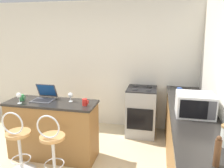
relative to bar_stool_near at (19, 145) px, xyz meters
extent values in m
cube|color=silver|center=(0.61, 1.99, 0.85)|extent=(12.00, 0.06, 2.60)
cube|color=olive|center=(0.26, 0.52, 0.00)|extent=(1.39, 0.49, 0.90)
cube|color=black|center=(0.26, 0.52, 0.47)|extent=(1.42, 0.52, 0.03)
cube|color=olive|center=(2.36, 0.54, 0.00)|extent=(0.59, 2.85, 0.90)
cube|color=black|center=(2.36, 0.54, 0.47)|extent=(0.62, 2.88, 0.03)
cylinder|color=silver|center=(0.00, 0.02, -0.14)|extent=(0.04, 0.04, 0.60)
torus|color=silver|center=(0.00, 0.02, -0.23)|extent=(0.28, 0.28, 0.02)
cylinder|color=#B7844C|center=(0.00, 0.02, 0.17)|extent=(0.34, 0.34, 0.04)
torus|color=silver|center=(0.00, -0.08, 0.36)|extent=(0.32, 0.02, 0.32)
cylinder|color=silver|center=(0.52, 0.02, -0.14)|extent=(0.04, 0.04, 0.60)
torus|color=silver|center=(0.52, 0.02, -0.23)|extent=(0.28, 0.28, 0.02)
cylinder|color=#B7844C|center=(0.52, 0.02, 0.17)|extent=(0.34, 0.34, 0.04)
torus|color=silver|center=(0.52, -0.08, 0.36)|extent=(0.32, 0.02, 0.32)
cube|color=#47474C|center=(0.11, 0.55, 0.49)|extent=(0.33, 0.26, 0.01)
cube|color=black|center=(0.11, 0.53, 0.50)|extent=(0.28, 0.14, 0.00)
cube|color=#47474C|center=(0.11, 0.69, 0.62)|extent=(0.33, 0.10, 0.23)
cube|color=#19478C|center=(0.11, 0.69, 0.62)|extent=(0.29, 0.08, 0.19)
cube|color=white|center=(2.35, 0.42, 0.63)|extent=(0.47, 0.39, 0.29)
cube|color=black|center=(2.31, 0.22, 0.63)|extent=(0.33, 0.01, 0.23)
cube|color=#4C4C51|center=(2.52, 0.22, 0.63)|extent=(0.09, 0.01, 0.23)
cube|color=#9EA3A8|center=(1.58, 1.64, 0.01)|extent=(0.56, 0.59, 0.92)
cube|color=black|center=(1.58, 1.34, -0.03)|extent=(0.48, 0.01, 0.41)
cube|color=black|center=(1.58, 1.64, 0.48)|extent=(0.56, 0.59, 0.02)
cylinder|color=black|center=(1.45, 1.52, 0.49)|extent=(0.11, 0.11, 0.01)
cylinder|color=black|center=(1.71, 1.52, 0.49)|extent=(0.11, 0.11, 0.01)
cylinder|color=black|center=(1.45, 1.76, 0.49)|extent=(0.11, 0.11, 0.01)
cylinder|color=black|center=(1.71, 1.76, 0.49)|extent=(0.11, 0.11, 0.01)
cylinder|color=#338447|center=(-0.23, 0.49, 0.54)|extent=(0.08, 0.08, 0.10)
torus|color=#338447|center=(-0.17, 0.49, 0.54)|extent=(0.01, 0.06, 0.06)
cylinder|color=#4C2D19|center=(2.37, -0.71, 0.60)|extent=(0.05, 0.05, 0.23)
sphere|color=#4C2D19|center=(2.37, -0.71, 0.74)|extent=(0.04, 0.04, 0.04)
cylinder|color=red|center=(0.83, 0.47, 0.54)|extent=(0.07, 0.07, 0.10)
torus|color=red|center=(0.88, 0.47, 0.54)|extent=(0.01, 0.06, 0.06)
cylinder|color=#2D51AD|center=(2.25, 1.48, 0.53)|extent=(0.08, 0.08, 0.09)
torus|color=#2D51AD|center=(2.30, 1.48, 0.54)|extent=(0.01, 0.06, 0.06)
cylinder|color=silver|center=(0.55, 0.60, 0.49)|extent=(0.06, 0.06, 0.00)
cylinder|color=silver|center=(0.55, 0.60, 0.53)|extent=(0.01, 0.01, 0.07)
sphere|color=silver|center=(0.55, 0.60, 0.59)|extent=(0.07, 0.07, 0.07)
cylinder|color=silver|center=(-0.17, 0.35, 0.49)|extent=(0.06, 0.06, 0.00)
cylinder|color=silver|center=(-0.17, 0.35, 0.54)|extent=(0.01, 0.01, 0.09)
sphere|color=silver|center=(-0.17, 0.35, 0.62)|extent=(0.08, 0.08, 0.08)
camera|label=1|loc=(1.87, -2.43, 1.56)|focal=35.00mm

